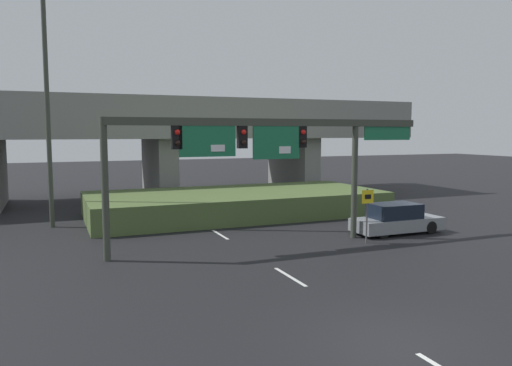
# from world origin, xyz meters

# --- Properties ---
(ground_plane) EXTENTS (160.00, 160.00, 0.00)m
(ground_plane) POSITION_xyz_m (0.00, 0.00, 0.00)
(ground_plane) COLOR black
(lane_markings) EXTENTS (0.14, 33.35, 0.01)m
(lane_markings) POSITION_xyz_m (0.00, 13.35, 0.00)
(lane_markings) COLOR silver
(lane_markings) RESTS_ON ground
(signal_gantry) EXTENTS (14.66, 0.44, 5.59)m
(signal_gantry) POSITION_xyz_m (0.97, 10.24, 4.53)
(signal_gantry) COLOR #383D33
(signal_gantry) RESTS_ON ground
(speed_limit_sign) EXTENTS (0.60, 0.11, 2.47)m
(speed_limit_sign) POSITION_xyz_m (5.56, 9.05, 1.61)
(speed_limit_sign) COLOR #4C4C4C
(speed_limit_sign) RESTS_ON ground
(highway_light_pole_near) EXTENTS (0.70, 0.36, 16.61)m
(highway_light_pole_near) POSITION_xyz_m (-7.60, 18.59, 8.69)
(highway_light_pole_near) COLOR #383D33
(highway_light_pole_near) RESTS_ON ground
(overpass_bridge) EXTENTS (39.67, 8.78, 7.44)m
(overpass_bridge) POSITION_xyz_m (0.00, 27.82, 5.05)
(overpass_bridge) COLOR gray
(overpass_bridge) RESTS_ON ground
(grass_embankment) EXTENTS (17.48, 7.83, 1.39)m
(grass_embankment) POSITION_xyz_m (2.80, 18.71, 0.70)
(grass_embankment) COLOR #4C6033
(grass_embankment) RESTS_ON ground
(parked_sedan_near_right) EXTENTS (4.59, 1.77, 1.49)m
(parked_sedan_near_right) POSITION_xyz_m (8.21, 10.35, 0.69)
(parked_sedan_near_right) COLOR gray
(parked_sedan_near_right) RESTS_ON ground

